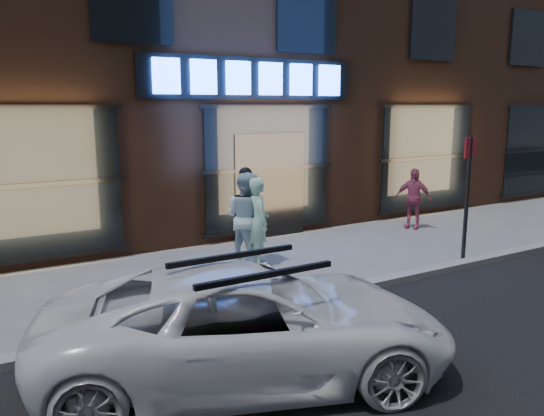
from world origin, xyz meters
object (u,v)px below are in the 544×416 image
Objects in this scene: man_bowtie at (259,221)px; man_cap at (246,217)px; sign_post at (468,187)px; white_suv at (249,324)px; passerby at (413,198)px.

man_cap reaches higher than man_bowtie.
sign_post is at bearing -144.26° from man_cap.
white_suv is 1.86× the size of sign_post.
man_bowtie is 0.95× the size of man_cap.
passerby is (4.79, 0.76, -0.09)m from man_bowtie.
sign_post reaches higher than man_bowtie.
white_suv is (-6.96, -4.49, -0.12)m from passerby.
passerby reaches higher than white_suv.
man_cap is at bearing -7.84° from white_suv.
sign_post is at bearing -52.97° from white_suv.
man_cap is at bearing -115.40° from passerby.
man_bowtie is at bearing -178.67° from man_cap.
sign_post reaches higher than white_suv.
man_cap is 0.39× the size of white_suv.
passerby is at bearing 55.31° from sign_post.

